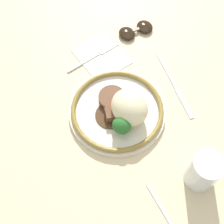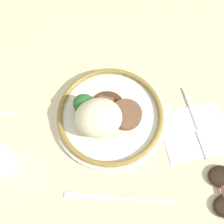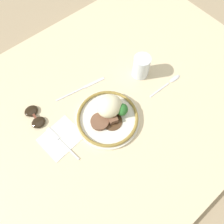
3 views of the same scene
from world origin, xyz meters
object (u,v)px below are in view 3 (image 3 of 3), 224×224
at_px(fork, 59,140).
at_px(knife, 83,88).
at_px(plate, 109,114).
at_px(spoon, 171,81).
at_px(sunglasses, 35,117).
at_px(juice_glass, 141,68).

bearing_deg(fork, knife, -64.77).
bearing_deg(plate, spoon, -7.64).
bearing_deg(plate, sunglasses, 140.22).
relative_size(fork, sunglasses, 1.58).
distance_m(plate, knife, 0.17).
height_order(knife, spoon, spoon).
bearing_deg(spoon, plate, 173.98).
relative_size(plate, fork, 1.42).
distance_m(juice_glass, knife, 0.26).
xyz_separation_m(juice_glass, spoon, (0.07, -0.11, -0.04)).
height_order(knife, sunglasses, sunglasses).
relative_size(knife, sunglasses, 2.01).
xyz_separation_m(spoon, sunglasses, (-0.53, 0.23, 0.01)).
height_order(plate, fork, plate).
bearing_deg(juice_glass, plate, -162.52).
height_order(juice_glass, fork, juice_glass).
xyz_separation_m(juice_glass, fork, (-0.43, -0.03, -0.04)).
distance_m(spoon, sunglasses, 0.57).
distance_m(juice_glass, sunglasses, 0.47).
xyz_separation_m(plate, sunglasses, (-0.22, 0.18, -0.02)).
height_order(fork, spoon, same).
distance_m(fork, sunglasses, 0.14).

